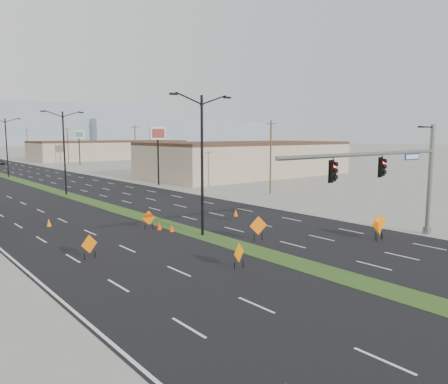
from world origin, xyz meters
TOP-DOWN VIEW (x-y plane):
  - ground at (0.00, 0.00)m, footprint 600.00×600.00m
  - building_se_near at (34.00, 45.00)m, footprint 36.00×18.00m
  - building_se_far at (38.00, 110.00)m, footprint 44.00×16.00m
  - mesa_east at (180.00, 290.00)m, footprint 160.00×50.00m
  - signal_mast at (8.56, 2.00)m, footprint 16.30×0.60m
  - streetlight_0 at (0.00, 12.00)m, footprint 5.15×0.24m
  - streetlight_1 at (0.00, 40.00)m, footprint 5.15×0.24m
  - streetlight_2 at (0.00, 68.00)m, footprint 5.15×0.24m
  - utility_pole_0 at (20.00, 25.00)m, footprint 1.60×0.20m
  - utility_pole_1 at (20.00, 60.00)m, footprint 1.60×0.20m
  - utility_pole_2 at (20.00, 95.00)m, footprint 1.60×0.20m
  - utility_pole_3 at (20.00, 130.00)m, footprint 1.60×0.20m
  - construction_sign_0 at (-8.75, 11.29)m, footprint 1.07×0.33m
  - construction_sign_1 at (-3.14, 4.39)m, footprint 1.02×0.42m
  - construction_sign_2 at (-2.00, 16.28)m, footprint 1.10×0.17m
  - construction_sign_3 at (2.00, 8.26)m, footprint 1.25×0.44m
  - construction_sign_4 at (8.51, 3.00)m, footprint 1.09×0.40m
  - construction_sign_5 at (8.82, 3.28)m, footprint 1.34×0.37m
  - cone_0 at (-1.47, 15.59)m, footprint 0.48×0.48m
  - cone_1 at (-1.09, 14.43)m, footprint 0.45×0.45m
  - cone_2 at (6.74, 16.15)m, footprint 0.46×0.46m
  - cone_3 at (-7.65, 22.22)m, footprint 0.39×0.39m
  - pole_sign_east_near at (14.00, 41.72)m, footprint 2.75×0.68m
  - pole_sign_east_far at (21.59, 91.69)m, footprint 2.69×0.88m

SIDE VIEW (x-z plane):
  - ground at x=0.00m, z-range 0.00..0.00m
  - cone_1 at x=-1.09m, z-range 0.00..0.58m
  - cone_3 at x=-7.65m, z-range 0.00..0.64m
  - cone_0 at x=-1.47m, z-range 0.00..0.64m
  - cone_2 at x=6.74m, z-range 0.00..0.68m
  - construction_sign_1 at x=-3.14m, z-range 0.12..1.55m
  - construction_sign_0 at x=-8.75m, z-range 0.12..1.59m
  - construction_sign_2 at x=-2.00m, z-range 0.12..1.59m
  - construction_sign_4 at x=8.51m, z-range 0.13..1.64m
  - construction_sign_3 at x=2.00m, z-range 0.16..1.88m
  - construction_sign_5 at x=8.82m, z-range 0.17..1.99m
  - building_se_far at x=38.00m, z-range 0.00..5.00m
  - building_se_near at x=34.00m, z-range 0.00..5.50m
  - utility_pole_0 at x=20.00m, z-range 0.17..9.17m
  - utility_pole_1 at x=20.00m, z-range 0.17..9.17m
  - utility_pole_2 at x=20.00m, z-range 0.17..9.17m
  - utility_pole_3 at x=20.00m, z-range 0.17..9.17m
  - signal_mast at x=8.56m, z-range 0.79..8.79m
  - streetlight_0 at x=0.00m, z-range 0.41..10.43m
  - streetlight_1 at x=0.00m, z-range 0.41..10.43m
  - streetlight_2 at x=0.00m, z-range 0.41..10.43m
  - pole_sign_east_far at x=21.59m, z-range 2.51..10.71m
  - pole_sign_east_near at x=14.00m, z-range 2.57..10.94m
  - mesa_east at x=180.00m, z-range 0.00..18.00m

